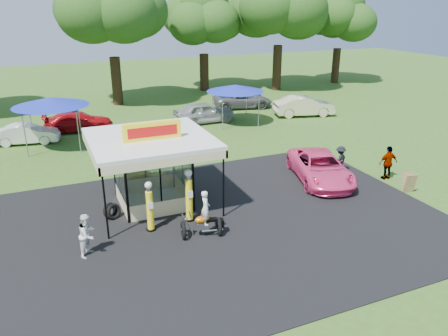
{
  "coord_description": "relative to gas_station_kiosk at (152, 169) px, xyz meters",
  "views": [
    {
      "loc": [
        -6.33,
        -13.78,
        9.13
      ],
      "look_at": [
        1.23,
        4.0,
        1.72
      ],
      "focal_mm": 35.0,
      "sensor_mm": 36.0,
      "label": 1
    }
  ],
  "objects": [
    {
      "name": "spectator_east_b",
      "position": [
        12.52,
        -1.89,
        -0.84
      ],
      "size": [
        1.15,
        0.59,
        1.88
      ],
      "primitive_type": "imported",
      "rotation": [
        0.0,
        0.0,
        3.02
      ],
      "color": "gray",
      "rests_on": "ground"
    },
    {
      "name": "kiosk_car",
      "position": [
        -0.0,
        2.21,
        -1.3
      ],
      "size": [
        2.82,
        1.13,
        0.96
      ],
      "primitive_type": "imported",
      "rotation": [
        0.0,
        0.0,
        1.57
      ],
      "color": "yellow",
      "rests_on": "ground"
    },
    {
      "name": "gas_station_kiosk",
      "position": [
        0.0,
        0.0,
        0.0
      ],
      "size": [
        5.4,
        5.4,
        4.18
      ],
      "color": "white",
      "rests_on": "ground"
    },
    {
      "name": "a_frame_sign",
      "position": [
        12.27,
        -3.71,
        -1.27
      ],
      "size": [
        0.62,
        0.64,
        1.02
      ],
      "rotation": [
        0.0,
        0.0,
        -0.26
      ],
      "color": "#593819",
      "rests_on": "ground"
    },
    {
      "name": "bg_car_a",
      "position": [
        -5.51,
        12.73,
        -1.1
      ],
      "size": [
        4.33,
        2.13,
        1.37
      ],
      "primitive_type": "imported",
      "rotation": [
        0.0,
        0.0,
        1.4
      ],
      "color": "white",
      "rests_on": "ground"
    },
    {
      "name": "bg_car_b",
      "position": [
        -1.94,
        14.61,
        -1.06
      ],
      "size": [
        5.12,
        2.45,
        1.44
      ],
      "primitive_type": "imported",
      "rotation": [
        0.0,
        0.0,
        1.48
      ],
      "color": "red",
      "rests_on": "ground"
    },
    {
      "name": "gas_pump_left",
      "position": [
        -0.77,
        -2.49,
        -0.7
      ],
      "size": [
        0.42,
        0.42,
        2.25
      ],
      "color": "black",
      "rests_on": "ground"
    },
    {
      "name": "spare_tires",
      "position": [
        -2.1,
        -0.75,
        -1.41
      ],
      "size": [
        0.95,
        0.84,
        0.77
      ],
      "rotation": [
        0.0,
        0.0,
        0.52
      ],
      "color": "black",
      "rests_on": "ground"
    },
    {
      "name": "gas_pump_right",
      "position": [
        1.03,
        -2.28,
        -0.61
      ],
      "size": [
        0.46,
        0.46,
        2.44
      ],
      "color": "black",
      "rests_on": "ground"
    },
    {
      "name": "oak_far_e",
      "position": [
        19.7,
        23.04,
        6.63
      ],
      "size": [
        11.07,
        11.07,
        13.17
      ],
      "color": "black",
      "rests_on": "ground"
    },
    {
      "name": "pink_sedan",
      "position": [
        9.02,
        -0.64,
        -1.03
      ],
      "size": [
        3.91,
        5.91,
        1.51
      ],
      "primitive_type": "imported",
      "rotation": [
        0.0,
        0.0,
        -0.28
      ],
      "color": "#FF4589",
      "rests_on": "ground"
    },
    {
      "name": "bg_car_e",
      "position": [
        16.07,
        11.93,
        -0.95
      ],
      "size": [
        5.36,
        2.93,
        1.68
      ],
      "primitive_type": "imported",
      "rotation": [
        0.0,
        0.0,
        1.33
      ],
      "color": "beige",
      "rests_on": "ground"
    },
    {
      "name": "spectator_west",
      "position": [
        -3.4,
        -3.41,
        -0.93
      ],
      "size": [
        1.02,
        1.06,
        1.71
      ],
      "primitive_type": "imported",
      "rotation": [
        0.0,
        0.0,
        0.93
      ],
      "color": "white",
      "rests_on": "ground"
    },
    {
      "name": "oak_far_f",
      "position": [
        28.4,
        24.34,
        5.12
      ],
      "size": [
        8.93,
        8.93,
        10.76
      ],
      "color": "black",
      "rests_on": "ground"
    },
    {
      "name": "spectator_east_a",
      "position": [
        10.71,
        -0.11,
        -1.0
      ],
      "size": [
        1.16,
        0.95,
        1.57
      ],
      "primitive_type": "imported",
      "rotation": [
        0.0,
        0.0,
        3.56
      ],
      "color": "black",
      "rests_on": "ground"
    },
    {
      "name": "oak_far_c",
      "position": [
        2.41,
        22.53,
        6.05
      ],
      "size": [
        10.47,
        10.47,
        12.34
      ],
      "color": "black",
      "rests_on": "ground"
    },
    {
      "name": "tent_east",
      "position": [
        9.65,
        11.87,
        1.03
      ],
      "size": [
        4.44,
        4.44,
        3.11
      ],
      "rotation": [
        0.0,
        0.0,
        -0.12
      ],
      "color": "gray",
      "rests_on": "ground"
    },
    {
      "name": "asphalt_apron",
      "position": [
        2.0,
        -2.99,
        -1.76
      ],
      "size": [
        20.0,
        14.0,
        0.04
      ],
      "primitive_type": "cube",
      "color": "black",
      "rests_on": "ground"
    },
    {
      "name": "bg_car_c",
      "position": [
        7.52,
        13.15,
        -0.94
      ],
      "size": [
        4.97,
        2.11,
        1.68
      ],
      "primitive_type": "imported",
      "rotation": [
        0.0,
        0.0,
        1.6
      ],
      "color": "#A1A1A5",
      "rests_on": "ground"
    },
    {
      "name": "motorcycle",
      "position": [
        1.16,
        -3.79,
        -0.97
      ],
      "size": [
        1.84,
        1.12,
        2.1
      ],
      "rotation": [
        0.0,
        0.0,
        -0.19
      ],
      "color": "black",
      "rests_on": "ground"
    },
    {
      "name": "bg_car_d",
      "position": [
        12.61,
        16.66,
        -1.05
      ],
      "size": [
        5.67,
        3.46,
        1.47
      ],
      "primitive_type": "imported",
      "rotation": [
        0.0,
        0.0,
        1.37
      ],
      "color": "#5D5C5F",
      "rests_on": "ground"
    },
    {
      "name": "ground",
      "position": [
        2.0,
        -4.99,
        -1.78
      ],
      "size": [
        120.0,
        120.0,
        0.0
      ],
      "primitive_type": "plane",
      "color": "#35561B",
      "rests_on": "ground"
    },
    {
      "name": "oak_far_d",
      "position": [
        12.36,
        25.9,
        5.06
      ],
      "size": [
        9.01,
        9.01,
        10.73
      ],
      "color": "black",
      "rests_on": "ground"
    },
    {
      "name": "tent_west",
      "position": [
        -3.77,
        11.1,
        1.25
      ],
      "size": [
        4.8,
        4.8,
        3.36
      ],
      "rotation": [
        0.0,
        0.0,
        -0.12
      ],
      "color": "gray",
      "rests_on": "ground"
    }
  ]
}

